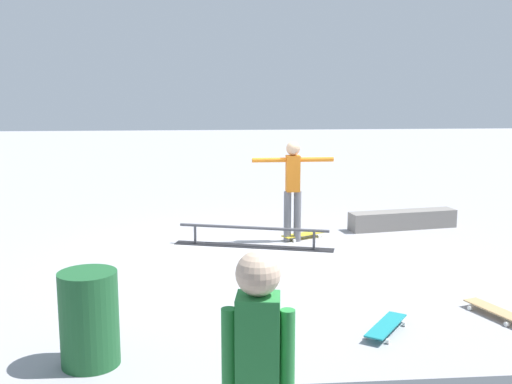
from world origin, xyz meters
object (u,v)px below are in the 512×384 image
Objects in this scene: grind_rail at (253,238)px; skateboard_main at (303,235)px; skater_main at (293,184)px; loose_skateboard_natural at (495,310)px; loose_skateboard_teal at (386,326)px; skate_ledge at (403,220)px; trash_bin at (89,319)px.

grind_rail is 3.27× the size of skateboard_main.
skateboard_main is at bearing -145.16° from skater_main.
skater_main reaches higher than loose_skateboard_natural.
loose_skateboard_teal and loose_skateboard_natural have the same top height.
skater_main is 0.96m from skateboard_main.
loose_skateboard_teal is at bearing 64.93° from skateboard_main.
skater_main is at bearing 7.76° from skateboard_main.
loose_skateboard_natural is at bearing 115.39° from skater_main.
skate_ledge is (-2.88, -1.07, 0.02)m from grind_rail.
grind_rail reaches higher than loose_skateboard_natural.
loose_skateboard_natural is (0.39, 4.41, -0.09)m from skate_ledge.
skate_ledge is at bearing 155.17° from loose_skateboard_natural.
loose_skateboard_teal is (-1.11, 3.67, -0.07)m from grind_rail.
grind_rail is at bearing -114.28° from trash_bin.
grind_rail is 1.02m from skateboard_main.
skateboard_main is 4.12m from loose_skateboard_natural.
skater_main reaches higher than loose_skateboard_teal.
grind_rail is 4.58m from trash_bin.
loose_skateboard_teal is 1.42m from loose_skateboard_natural.
skateboard_main is (-0.91, -0.47, -0.07)m from grind_rail.
grind_rail is 2.90× the size of trash_bin.
loose_skateboard_natural is (-2.49, 3.33, -0.07)m from grind_rail.
grind_rail is at bearing 20.46° from skate_ledge.
trash_bin is (4.76, 5.24, 0.28)m from skate_ledge.
grind_rail is 1.14m from skater_main.
loose_skateboard_natural is 0.91× the size of trash_bin.
skateboard_main is at bearing 17.10° from skate_ledge.
loose_skateboard_natural is at bearing 84.97° from skate_ledge.
skateboard_main and loose_skateboard_natural have the same top height.
loose_skateboard_natural is at bearing 84.68° from skateboard_main.
skateboard_main is at bearing -141.09° from loose_skateboard_teal.
grind_rail is 3.19× the size of loose_skateboard_natural.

